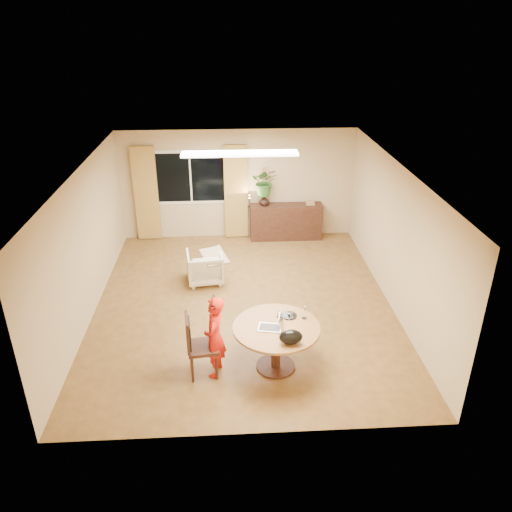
{
  "coord_description": "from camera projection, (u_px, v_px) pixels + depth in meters",
  "views": [
    {
      "loc": [
        -0.25,
        -8.08,
        4.93
      ],
      "look_at": [
        0.22,
        -0.2,
        1.09
      ],
      "focal_mm": 35.0,
      "sensor_mm": 36.0,
      "label": 1
    }
  ],
  "objects": [
    {
      "name": "floor",
      "position": [
        244.0,
        304.0,
        9.42
      ],
      "size": [
        6.5,
        6.5,
        0.0
      ],
      "primitive_type": "plane",
      "color": "brown",
      "rests_on": "ground"
    },
    {
      "name": "wall_right",
      "position": [
        395.0,
        237.0,
        9.0
      ],
      "size": [
        0.0,
        6.5,
        6.5
      ],
      "primitive_type": "plane",
      "rotation": [
        1.57,
        0.0,
        -1.57
      ],
      "color": "tan",
      "rests_on": "floor"
    },
    {
      "name": "sideboard",
      "position": [
        286.0,
        222.0,
        12.0
      ],
      "size": [
        1.71,
        0.42,
        0.85
      ],
      "primitive_type": "cube",
      "color": "black",
      "rests_on": "floor"
    },
    {
      "name": "child",
      "position": [
        215.0,
        337.0,
        7.33
      ],
      "size": [
        0.52,
        0.39,
        1.3
      ],
      "primitive_type": "imported",
      "rotation": [
        0.0,
        0.0,
        -1.74
      ],
      "color": "red",
      "rests_on": "floor"
    },
    {
      "name": "wall_left",
      "position": [
        86.0,
        245.0,
        8.71
      ],
      "size": [
        0.0,
        6.5,
        6.5
      ],
      "primitive_type": "plane",
      "rotation": [
        1.57,
        0.0,
        1.57
      ],
      "color": "tan",
      "rests_on": "floor"
    },
    {
      "name": "ceiling",
      "position": [
        242.0,
        170.0,
        8.29
      ],
      "size": [
        6.5,
        6.5,
        0.0
      ],
      "primitive_type": "plane",
      "rotation": [
        3.14,
        0.0,
        0.0
      ],
      "color": "white",
      "rests_on": "wall_back"
    },
    {
      "name": "ceiling_panel",
      "position": [
        240.0,
        154.0,
        9.38
      ],
      "size": [
        2.2,
        0.35,
        0.05
      ],
      "primitive_type": "cube",
      "color": "white",
      "rests_on": "ceiling"
    },
    {
      "name": "tumbler",
      "position": [
        279.0,
        314.0,
        7.62
      ],
      "size": [
        0.08,
        0.08,
        0.1
      ],
      "primitive_type": null,
      "rotation": [
        0.0,
        0.0,
        0.19
      ],
      "color": "white",
      "rests_on": "dining_table"
    },
    {
      "name": "curtain_right",
      "position": [
        236.0,
        192.0,
        11.75
      ],
      "size": [
        0.55,
        0.08,
        2.25
      ],
      "primitive_type": "cube",
      "color": "olive",
      "rests_on": "wall_back"
    },
    {
      "name": "curtain_left",
      "position": [
        146.0,
        194.0,
        11.64
      ],
      "size": [
        0.55,
        0.08,
        2.25
      ],
      "primitive_type": "cube",
      "color": "olive",
      "rests_on": "wall_back"
    },
    {
      "name": "bouquet",
      "position": [
        265.0,
        182.0,
        11.53
      ],
      "size": [
        0.66,
        0.59,
        0.66
      ],
      "primitive_type": "imported",
      "rotation": [
        0.0,
        0.0,
        -0.14
      ],
      "color": "#325D22",
      "rests_on": "vase"
    },
    {
      "name": "book_stack",
      "position": [
        310.0,
        203.0,
        11.83
      ],
      "size": [
        0.23,
        0.2,
        0.08
      ],
      "primitive_type": null,
      "rotation": [
        0.0,
        0.0,
        -0.25
      ],
      "color": "#94634B",
      "rests_on": "sideboard"
    },
    {
      "name": "dining_chair",
      "position": [
        203.0,
        345.0,
        7.39
      ],
      "size": [
        0.54,
        0.5,
        1.02
      ],
      "primitive_type": null,
      "rotation": [
        0.0,
        0.0,
        0.12
      ],
      "color": "black",
      "rests_on": "floor"
    },
    {
      "name": "vase",
      "position": [
        264.0,
        200.0,
        11.73
      ],
      "size": [
        0.28,
        0.28,
        0.25
      ],
      "primitive_type": "imported",
      "rotation": [
        0.0,
        0.0,
        0.17
      ],
      "color": "black",
      "rests_on": "sideboard"
    },
    {
      "name": "laptop",
      "position": [
        270.0,
        321.0,
        7.32
      ],
      "size": [
        0.4,
        0.31,
        0.24
      ],
      "primitive_type": null,
      "rotation": [
        0.0,
        0.0,
        -0.19
      ],
      "color": "#B7B7BC",
      "rests_on": "dining_table"
    },
    {
      "name": "wine_glass",
      "position": [
        305.0,
        312.0,
        7.56
      ],
      "size": [
        0.09,
        0.09,
        0.21
      ],
      "primitive_type": null,
      "rotation": [
        0.0,
        0.0,
        -0.31
      ],
      "color": "white",
      "rests_on": "dining_table"
    },
    {
      "name": "pot_lid",
      "position": [
        289.0,
        315.0,
        7.65
      ],
      "size": [
        0.27,
        0.27,
        0.04
      ],
      "primitive_type": null,
      "rotation": [
        0.0,
        0.0,
        -0.14
      ],
      "color": "white",
      "rests_on": "dining_table"
    },
    {
      "name": "armchair",
      "position": [
        205.0,
        267.0,
        10.08
      ],
      "size": [
        0.78,
        0.8,
        0.65
      ],
      "primitive_type": "imported",
      "rotation": [
        0.0,
        0.0,
        3.27
      ],
      "color": "beige",
      "rests_on": "floor"
    },
    {
      "name": "desk_lamp",
      "position": [
        249.0,
        200.0,
        11.66
      ],
      "size": [
        0.14,
        0.14,
        0.31
      ],
      "primitive_type": null,
      "rotation": [
        0.0,
        0.0,
        -0.11
      ],
      "color": "black",
      "rests_on": "sideboard"
    },
    {
      "name": "dining_table",
      "position": [
        276.0,
        335.0,
        7.48
      ],
      "size": [
        1.31,
        1.31,
        0.75
      ],
      "color": "brown",
      "rests_on": "floor"
    },
    {
      "name": "handbag",
      "position": [
        291.0,
        337.0,
        6.98
      ],
      "size": [
        0.37,
        0.28,
        0.22
      ],
      "primitive_type": null,
      "rotation": [
        0.0,
        0.0,
        0.26
      ],
      "color": "black",
      "rests_on": "dining_table"
    },
    {
      "name": "wall_back",
      "position": [
        238.0,
        185.0,
        11.77
      ],
      "size": [
        5.5,
        0.0,
        5.5
      ],
      "primitive_type": "plane",
      "rotation": [
        1.57,
        0.0,
        0.0
      ],
      "color": "tan",
      "rests_on": "floor"
    },
    {
      "name": "throw",
      "position": [
        214.0,
        253.0,
        9.88
      ],
      "size": [
        0.63,
        0.68,
        0.03
      ],
      "primitive_type": null,
      "rotation": [
        0.0,
        0.0,
        0.39
      ],
      "color": "beige",
      "rests_on": "armchair"
    },
    {
      "name": "window",
      "position": [
        191.0,
        178.0,
        11.61
      ],
      "size": [
        1.7,
        0.03,
        1.3
      ],
      "color": "white",
      "rests_on": "wall_back"
    }
  ]
}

